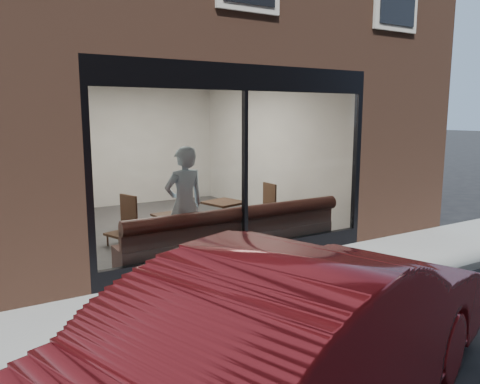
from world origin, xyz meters
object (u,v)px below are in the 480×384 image
person (185,205)px  cafe_table_right (224,203)px  cafe_chair_right (262,216)px  cafe_table_left (173,215)px  cafe_chair_left (121,234)px  parked_car (311,334)px  banquette (232,245)px

person → cafe_table_right: size_ratio=2.93×
person → cafe_chair_right: person is taller
cafe_table_left → cafe_chair_left: cafe_table_left is taller
person → cafe_table_left: 0.38m
cafe_table_left → cafe_chair_left: (-0.57, 1.13, -0.50)m
person → parked_car: (-0.89, -4.29, -0.23)m
person → parked_car: person is taller
banquette → cafe_chair_left: banquette is taller
banquette → parked_car: size_ratio=0.89×
cafe_table_right → cafe_chair_right: (1.22, 0.48, -0.50)m
cafe_table_left → cafe_chair_left: size_ratio=1.22×
banquette → cafe_table_left: size_ratio=6.97×
person → cafe_chair_left: 1.73m
parked_car → banquette: bearing=-41.7°
cafe_table_left → cafe_chair_right: bearing=22.2°
cafe_chair_right → parked_car: size_ratio=0.11×
cafe_table_left → cafe_chair_right: size_ratio=1.22×
cafe_chair_right → person: bearing=28.9°
cafe_chair_left → cafe_chair_right: size_ratio=1.00×
cafe_chair_left → cafe_chair_right: 3.10m
cafe_chair_right → cafe_chair_left: bearing=-1.4°
parked_car → cafe_chair_right: bearing=-50.1°
cafe_table_right → cafe_chair_right: bearing=21.3°
banquette → person: 1.09m
banquette → parked_car: 4.39m
banquette → cafe_table_left: bearing=147.0°
person → cafe_table_right: 1.51m
banquette → cafe_table_left: 1.13m
cafe_chair_left → parked_car: size_ratio=0.10×
banquette → person: size_ratio=2.07×
person → cafe_table_left: bearing=-79.7°
banquette → cafe_chair_left: (-1.41, 1.68, 0.01)m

